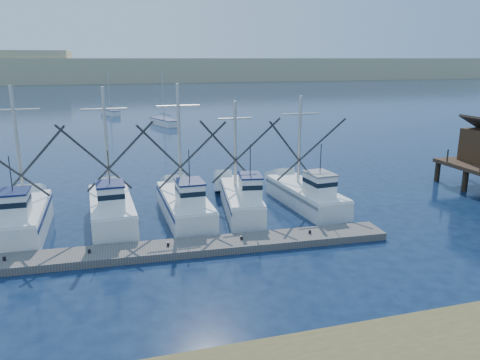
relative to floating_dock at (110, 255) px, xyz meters
name	(u,v)px	position (x,y,z in m)	size (l,w,h in m)	color
ground	(308,295)	(8.25, -6.41, -0.20)	(500.00, 500.00, 0.00)	#0B1932
floating_dock	(110,255)	(0.00, 0.00, 0.00)	(30.52, 2.03, 0.41)	#625C57
dune_ridge	(118,69)	(8.25, 203.59, 4.80)	(360.00, 60.00, 10.00)	tan
trawler_fleet	(95,212)	(-0.74, 5.03, 0.78)	(29.71, 8.62, 9.40)	white
sailboat_near	(164,122)	(9.25, 49.09, 0.28)	(3.90, 6.83, 8.10)	white
sailboat_far	(110,112)	(1.52, 65.24, 0.30)	(3.35, 6.30, 8.10)	white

